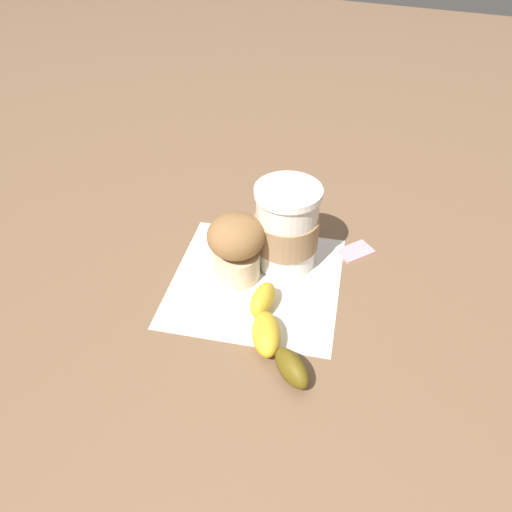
{
  "coord_description": "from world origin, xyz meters",
  "views": [
    {
      "loc": [
        0.46,
        0.18,
        0.47
      ],
      "look_at": [
        0.0,
        0.0,
        0.05
      ],
      "focal_mm": 35.0,
      "sensor_mm": 36.0,
      "label": 1
    }
  ],
  "objects_px": {
    "sugar_packet": "(356,251)",
    "coffee_cup": "(287,228)",
    "banana": "(272,332)",
    "muffin": "(237,244)"
  },
  "relations": [
    {
      "from": "muffin",
      "to": "banana",
      "type": "relative_size",
      "value": 0.68
    },
    {
      "from": "muffin",
      "to": "banana",
      "type": "distance_m",
      "value": 0.13
    },
    {
      "from": "banana",
      "to": "sugar_packet",
      "type": "bearing_deg",
      "value": 164.45
    },
    {
      "from": "banana",
      "to": "sugar_packet",
      "type": "xyz_separation_m",
      "value": [
        -0.2,
        0.06,
        -0.01
      ]
    },
    {
      "from": "sugar_packet",
      "to": "coffee_cup",
      "type": "bearing_deg",
      "value": -58.14
    },
    {
      "from": "sugar_packet",
      "to": "banana",
      "type": "bearing_deg",
      "value": -15.55
    },
    {
      "from": "coffee_cup",
      "to": "sugar_packet",
      "type": "bearing_deg",
      "value": 121.86
    },
    {
      "from": "coffee_cup",
      "to": "muffin",
      "type": "height_order",
      "value": "coffee_cup"
    },
    {
      "from": "coffee_cup",
      "to": "banana",
      "type": "height_order",
      "value": "coffee_cup"
    },
    {
      "from": "coffee_cup",
      "to": "muffin",
      "type": "xyz_separation_m",
      "value": [
        0.05,
        -0.05,
        -0.01
      ]
    }
  ]
}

